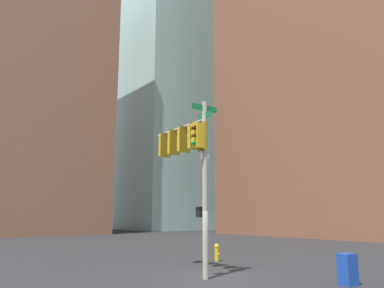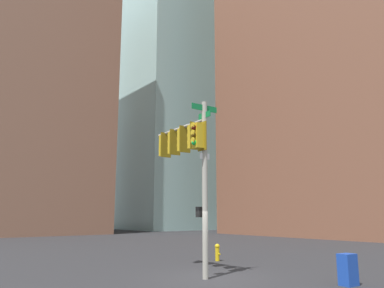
% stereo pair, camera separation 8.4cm
% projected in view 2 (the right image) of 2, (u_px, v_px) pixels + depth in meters
% --- Properties ---
extents(ground_plane, '(200.00, 200.00, 0.00)m').
position_uv_depth(ground_plane, '(212.00, 278.00, 14.38)').
color(ground_plane, '#262628').
extents(signal_pole_assembly, '(4.16, 1.23, 6.87)m').
position_uv_depth(signal_pole_assembly, '(187.00, 152.00, 15.91)').
color(signal_pole_assembly, '#9E998C').
rests_on(signal_pole_assembly, ground_plane).
extents(fire_hydrant, '(0.34, 0.26, 0.87)m').
position_uv_depth(fire_hydrant, '(217.00, 252.00, 19.74)').
color(fire_hydrant, gold).
rests_on(fire_hydrant, ground_plane).
extents(newspaper_box, '(0.48, 0.59, 1.05)m').
position_uv_depth(newspaper_box, '(348.00, 270.00, 12.82)').
color(newspaper_box, '#193FA5').
rests_on(newspaper_box, ground_plane).
extents(building_brick_nearside, '(26.22, 17.69, 53.55)m').
position_uv_depth(building_brick_nearside, '(331.00, 27.00, 49.62)').
color(building_brick_nearside, brown).
rests_on(building_brick_nearside, ground_plane).
extents(building_brick_midblock, '(16.60, 19.21, 38.05)m').
position_uv_depth(building_brick_midblock, '(28.00, 92.00, 51.66)').
color(building_brick_midblock, '#845B47').
rests_on(building_brick_midblock, ground_plane).
extents(building_glass_tower, '(25.29, 27.00, 56.99)m').
position_uv_depth(building_glass_tower, '(180.00, 87.00, 77.86)').
color(building_glass_tower, '#9EC6C1').
rests_on(building_glass_tower, ground_plane).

